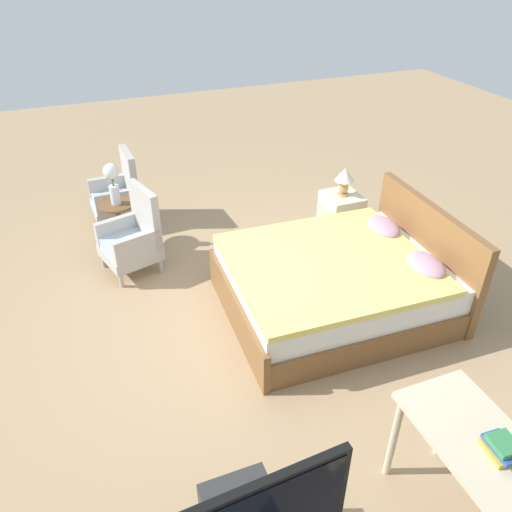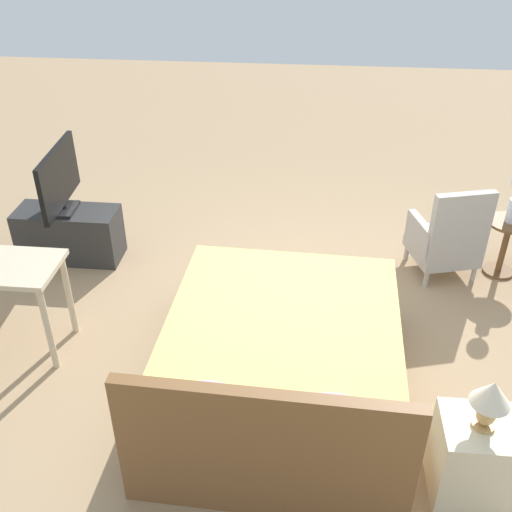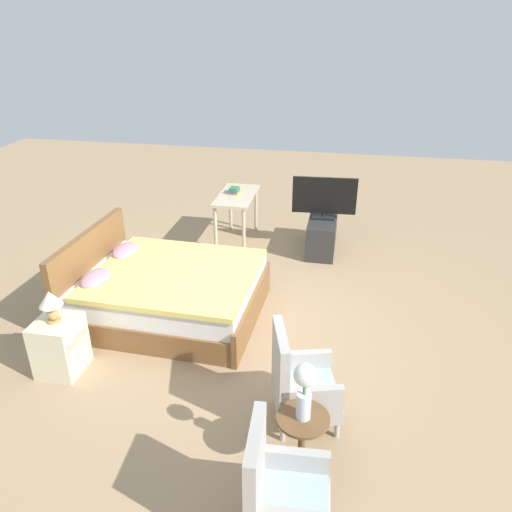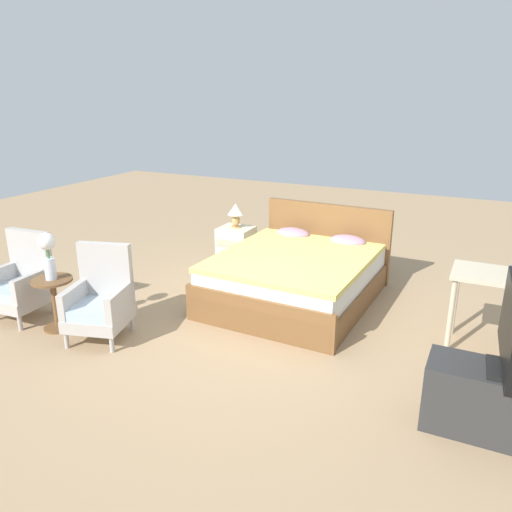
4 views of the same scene
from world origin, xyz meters
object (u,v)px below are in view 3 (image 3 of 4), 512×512
bed (166,292)px  armchair_by_window_left (281,496)px  flower_vase (305,386)px  vanity_desk (236,202)px  tv_flatscreen (324,197)px  nightstand (60,346)px  book_stack (234,191)px  armchair_by_window_right (300,385)px  side_table (302,437)px  table_lamp (51,302)px  tv_stand (322,234)px

bed → armchair_by_window_left: bearing=-145.7°
flower_vase → armchair_by_window_left: bearing=172.0°
armchair_by_window_left → vanity_desk: 4.89m
tv_flatscreen → nightstand: bearing=144.8°
bed → tv_flatscreen: 2.75m
bed → flower_vase: 2.69m
nightstand → vanity_desk: 3.52m
nightstand → vanity_desk: size_ratio=0.55×
vanity_desk → book_stack: size_ratio=4.96×
armchair_by_window_right → nightstand: armchair_by_window_right is taller
flower_vase → nightstand: bearing=72.5°
bed → armchair_by_window_left: size_ratio=2.27×
side_table → flower_vase: size_ratio=1.14×
side_table → tv_flatscreen: (4.08, 0.13, 0.49)m
flower_vase → tv_flatscreen: tv_flatscreen is taller
bed → book_stack: (2.23, -0.30, 0.51)m
nightstand → vanity_desk: (3.35, -1.02, 0.37)m
bed → armchair_by_window_right: (-1.40, -1.71, 0.08)m
table_lamp → tv_stand: table_lamp is taller
flower_vase → tv_flatscreen: 4.08m
armchair_by_window_right → flower_vase: size_ratio=1.93×
armchair_by_window_left → nightstand: bearing=60.8°
bed → tv_stand: bed is taller
armchair_by_window_right → tv_stand: (3.53, 0.06, -0.12)m
tv_flatscreen → vanity_desk: (0.05, 1.31, -0.18)m
armchair_by_window_right → tv_stand: armchair_by_window_right is taller
nightstand → armchair_by_window_left: bearing=-119.2°
side_table → tv_stand: bearing=1.9°
side_table → nightstand: nightstand is taller
bed → armchair_by_window_left: (-2.50, -1.71, 0.08)m
side_table → nightstand: bearing=72.5°
armchair_by_window_right → tv_stand: size_ratio=0.96×
tv_flatscreen → armchair_by_window_left: bearing=-179.3°
book_stack → nightstand: bearing=164.0°
side_table → nightstand: (0.77, 2.46, -0.06)m
bed → side_table: bed is taller
tv_stand → book_stack: (0.10, 1.35, 0.56)m
bed → tv_flatscreen: size_ratio=2.27×
vanity_desk → nightstand: bearing=163.1°
flower_vase → vanity_desk: bearing=19.3°
armchair_by_window_right → side_table: armchair_by_window_right is taller
armchair_by_window_left → table_lamp: 2.76m
book_stack → tv_flatscreen: bearing=-94.1°
nightstand → table_lamp: table_lamp is taller
armchair_by_window_left → nightstand: size_ratio=1.61×
bed → nightstand: 1.35m
side_table → book_stack: 4.45m
armchair_by_window_left → armchair_by_window_right: 1.10m
armchair_by_window_left → vanity_desk: (4.68, 1.36, 0.28)m
flower_vase → tv_stand: (4.07, 0.13, -0.58)m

